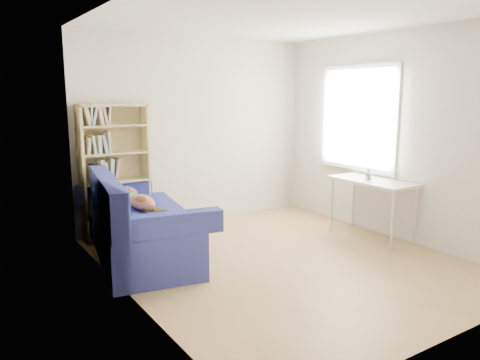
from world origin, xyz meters
name	(u,v)px	position (x,y,z in m)	size (l,w,h in m)	color
ground	(284,261)	(0.00, 0.00, 0.00)	(4.00, 4.00, 0.00)	#A4824A
room_shell	(292,112)	(0.10, 0.03, 1.64)	(3.54, 4.04, 2.62)	silver
sofa	(137,226)	(-1.31, 1.00, 0.36)	(1.27, 2.13, 0.97)	navy
bookshelf	(115,177)	(-1.25, 1.85, 0.79)	(0.85, 0.26, 1.70)	tan
desk	(372,187)	(1.48, 0.08, 0.67)	(0.51, 1.11, 0.75)	white
pen_cup	(368,176)	(1.44, 0.12, 0.81)	(0.08, 0.08, 0.15)	white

